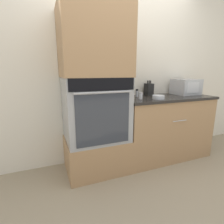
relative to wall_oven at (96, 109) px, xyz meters
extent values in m
plane|color=gray|center=(0.38, -0.30, -0.81)|extent=(12.00, 12.00, 0.00)
cube|color=silver|center=(0.38, 0.33, 0.44)|extent=(8.00, 0.05, 2.50)
cube|color=#A87F56|center=(0.00, 0.00, -0.60)|extent=(0.77, 0.60, 0.43)
cube|color=#9EA0A5|center=(0.00, 0.00, 0.00)|extent=(0.75, 0.59, 0.77)
cube|color=black|center=(0.00, -0.30, 0.32)|extent=(0.72, 0.01, 0.13)
cube|color=#33E54C|center=(0.00, -0.30, 0.32)|extent=(0.09, 0.00, 0.03)
cube|color=#333842|center=(0.00, -0.30, -0.06)|extent=(0.61, 0.01, 0.58)
cylinder|color=#9EA0A5|center=(0.00, -0.33, 0.24)|extent=(0.63, 0.02, 0.02)
cube|color=#A87F56|center=(0.00, 0.00, 0.77)|extent=(0.77, 0.60, 0.77)
cube|color=#A87F56|center=(1.05, 0.00, -0.37)|extent=(1.34, 0.60, 0.88)
cube|color=black|center=(1.05, 0.00, 0.08)|extent=(1.36, 0.63, 0.03)
cylinder|color=#B7B7BC|center=(1.05, -0.31, -0.18)|extent=(0.22, 0.01, 0.01)
cube|color=#B2B5BA|center=(1.50, 0.09, 0.22)|extent=(0.36, 0.32, 0.23)
cube|color=silver|center=(1.47, -0.07, 0.22)|extent=(0.22, 0.01, 0.16)
cube|color=black|center=(0.90, 0.21, 0.19)|extent=(0.10, 0.12, 0.17)
cylinder|color=black|center=(0.87, 0.21, 0.30)|extent=(0.02, 0.02, 0.04)
cylinder|color=black|center=(0.90, 0.21, 0.30)|extent=(0.02, 0.02, 0.04)
cylinder|color=black|center=(0.92, 0.21, 0.30)|extent=(0.02, 0.02, 0.04)
cylinder|color=silver|center=(0.81, -0.15, 0.13)|extent=(0.16, 0.16, 0.05)
cylinder|color=silver|center=(0.65, 0.14, 0.14)|extent=(0.04, 0.04, 0.08)
cylinder|color=black|center=(0.65, 0.14, 0.20)|extent=(0.04, 0.04, 0.02)
cylinder|color=#427047|center=(0.50, 0.22, 0.13)|extent=(0.05, 0.05, 0.05)
cylinder|color=gold|center=(0.50, 0.22, 0.16)|extent=(0.05, 0.05, 0.01)
cylinder|color=silver|center=(0.59, -0.07, 0.14)|extent=(0.05, 0.05, 0.07)
cylinder|color=#B7B7BC|center=(0.59, -0.07, 0.18)|extent=(0.05, 0.05, 0.02)
camera|label=1|loc=(-0.59, -2.03, 0.45)|focal=28.00mm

